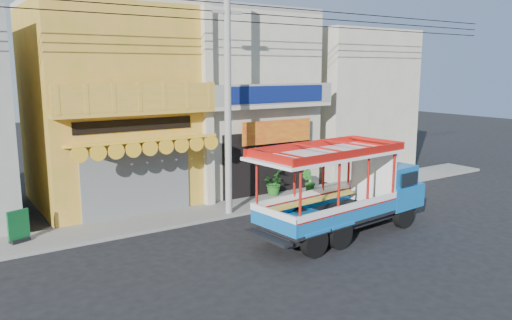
# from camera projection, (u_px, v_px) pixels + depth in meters

# --- Properties ---
(ground) EXTENTS (90.00, 90.00, 0.00)m
(ground) POSITION_uv_depth(u_px,v_px,m) (303.00, 234.00, 17.11)
(ground) COLOR black
(ground) RESTS_ON ground
(sidewalk) EXTENTS (30.00, 2.00, 0.12)m
(sidewalk) POSITION_uv_depth(u_px,v_px,m) (241.00, 206.00, 20.37)
(sidewalk) COLOR slate
(sidewalk) RESTS_ON ground
(shophouse_left) EXTENTS (6.00, 7.50, 8.24)m
(shophouse_left) POSITION_uv_depth(u_px,v_px,m) (109.00, 105.00, 20.71)
(shophouse_left) COLOR #A68F25
(shophouse_left) RESTS_ON ground
(shophouse_right) EXTENTS (6.00, 6.75, 8.24)m
(shophouse_right) POSITION_uv_depth(u_px,v_px,m) (233.00, 100.00, 23.98)
(shophouse_right) COLOR #B1A391
(shophouse_right) RESTS_ON ground
(party_pilaster) EXTENTS (0.35, 0.30, 8.00)m
(party_pilaster) POSITION_uv_depth(u_px,v_px,m) (208.00, 109.00, 19.82)
(party_pilaster) COLOR #B1A391
(party_pilaster) RESTS_ON ground
(filler_building_right) EXTENTS (6.00, 6.00, 7.60)m
(filler_building_right) POSITION_uv_depth(u_px,v_px,m) (340.00, 101.00, 27.87)
(filler_building_right) COLOR #B1A391
(filler_building_right) RESTS_ON ground
(utility_pole) EXTENTS (28.00, 0.26, 9.00)m
(utility_pole) POSITION_uv_depth(u_px,v_px,m) (231.00, 84.00, 18.44)
(utility_pole) COLOR gray
(utility_pole) RESTS_ON ground
(songthaew_truck) EXTENTS (6.96, 2.84, 3.16)m
(songthaew_truck) POSITION_uv_depth(u_px,v_px,m) (352.00, 189.00, 17.11)
(songthaew_truck) COLOR black
(songthaew_truck) RESTS_ON ground
(green_sign) EXTENTS (0.68, 0.49, 1.06)m
(green_sign) POSITION_uv_depth(u_px,v_px,m) (19.00, 229.00, 15.92)
(green_sign) COLOR black
(green_sign) RESTS_ON sidewalk
(potted_plant_a) EXTENTS (1.25, 1.28, 1.09)m
(potted_plant_a) POSITION_uv_depth(u_px,v_px,m) (273.00, 183.00, 21.91)
(potted_plant_a) COLOR #1F621C
(potted_plant_a) RESTS_ON sidewalk
(potted_plant_b) EXTENTS (0.73, 0.73, 1.04)m
(potted_plant_b) POSITION_uv_depth(u_px,v_px,m) (309.00, 182.00, 22.19)
(potted_plant_b) COLOR #1F621C
(potted_plant_b) RESTS_ON sidewalk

